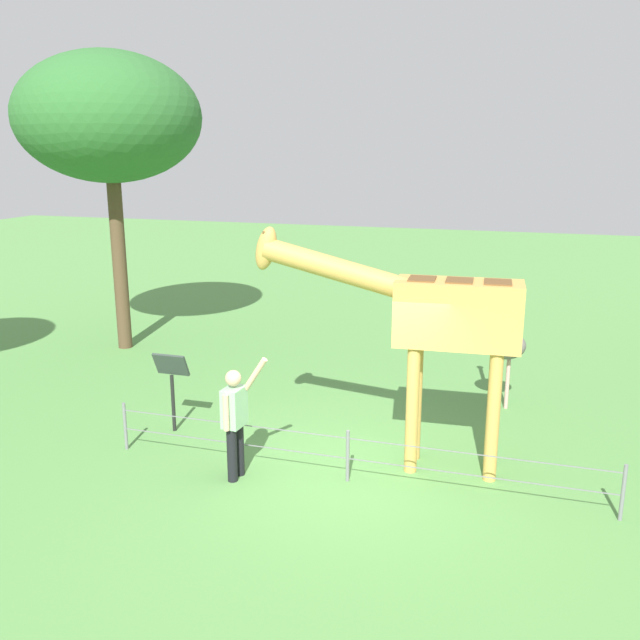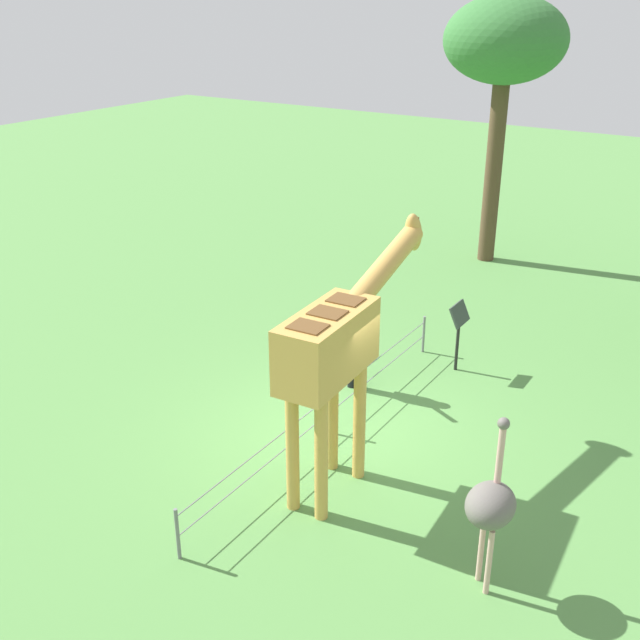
{
  "view_description": "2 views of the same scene",
  "coord_description": "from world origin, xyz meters",
  "px_view_note": "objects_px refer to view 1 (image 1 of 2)",
  "views": [
    {
      "loc": [
        -2.17,
        8.58,
        4.5
      ],
      "look_at": [
        0.54,
        -0.22,
        2.16
      ],
      "focal_mm": 38.34,
      "sensor_mm": 36.0,
      "label": 1
    },
    {
      "loc": [
        -8.92,
        -5.35,
        6.59
      ],
      "look_at": [
        -0.14,
        0.29,
        2.01
      ],
      "focal_mm": 42.88,
      "sensor_mm": 36.0,
      "label": 2
    }
  ],
  "objects_px": {
    "visitor": "(235,417)",
    "tree_east": "(109,119)",
    "giraffe": "(434,320)",
    "ostrich": "(505,345)",
    "info_sign": "(172,375)"
  },
  "relations": [
    {
      "from": "visitor",
      "to": "tree_east",
      "type": "xyz_separation_m",
      "value": [
        5.07,
        -5.15,
        4.17
      ]
    },
    {
      "from": "giraffe",
      "to": "visitor",
      "type": "bearing_deg",
      "value": 24.49
    },
    {
      "from": "tree_east",
      "to": "ostrich",
      "type": "bearing_deg",
      "value": 170.51
    },
    {
      "from": "giraffe",
      "to": "ostrich",
      "type": "bearing_deg",
      "value": -109.2
    },
    {
      "from": "ostrich",
      "to": "info_sign",
      "type": "relative_size",
      "value": 1.7
    },
    {
      "from": "visitor",
      "to": "tree_east",
      "type": "distance_m",
      "value": 8.34
    },
    {
      "from": "visitor",
      "to": "ostrich",
      "type": "distance_m",
      "value": 5.06
    },
    {
      "from": "visitor",
      "to": "info_sign",
      "type": "bearing_deg",
      "value": -36.15
    },
    {
      "from": "ostrich",
      "to": "info_sign",
      "type": "distance_m",
      "value": 5.65
    },
    {
      "from": "visitor",
      "to": "ostrich",
      "type": "xyz_separation_m",
      "value": [
        -3.41,
        -3.73,
        0.27
      ]
    },
    {
      "from": "visitor",
      "to": "tree_east",
      "type": "relative_size",
      "value": 0.27
    },
    {
      "from": "info_sign",
      "to": "ostrich",
      "type": "bearing_deg",
      "value": -153.36
    },
    {
      "from": "giraffe",
      "to": "visitor",
      "type": "xyz_separation_m",
      "value": [
        2.51,
        1.14,
        -1.29
      ]
    },
    {
      "from": "visitor",
      "to": "info_sign",
      "type": "xyz_separation_m",
      "value": [
        1.64,
        -1.2,
        0.05
      ]
    },
    {
      "from": "giraffe",
      "to": "visitor",
      "type": "distance_m",
      "value": 3.04
    }
  ]
}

